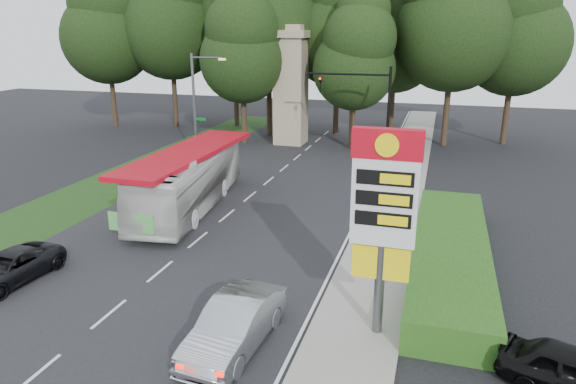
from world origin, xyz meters
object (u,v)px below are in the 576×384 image
(monument, at_px, (291,85))
(sedan_silver, at_px, (235,325))
(traffic_signal_mast, at_px, (370,102))
(transit_bus, at_px, (189,179))
(streetlight_signs, at_px, (197,102))
(gas_station_pylon, at_px, (384,207))
(suv_charcoal, at_px, (9,268))

(monument, bearing_deg, sedan_silver, -76.85)
(sedan_silver, bearing_deg, traffic_signal_mast, 92.53)
(transit_bus, bearing_deg, traffic_signal_mast, 48.58)
(monument, bearing_deg, streetlight_signs, -121.97)
(traffic_signal_mast, height_order, monument, monument)
(traffic_signal_mast, distance_m, sedan_silver, 24.35)
(gas_station_pylon, distance_m, sedan_silver, 5.91)
(gas_station_pylon, height_order, streetlight_signs, streetlight_signs)
(suv_charcoal, bearing_deg, traffic_signal_mast, 68.91)
(streetlight_signs, distance_m, suv_charcoal, 20.92)
(traffic_signal_mast, distance_m, suv_charcoal, 25.32)
(traffic_signal_mast, distance_m, monument, 9.76)
(sedan_silver, xyz_separation_m, suv_charcoal, (-10.25, 1.54, -0.18))
(gas_station_pylon, bearing_deg, traffic_signal_mast, 99.09)
(traffic_signal_mast, bearing_deg, suv_charcoal, -115.89)
(monument, relative_size, transit_bus, 0.85)
(traffic_signal_mast, bearing_deg, sedan_silver, -91.59)
(streetlight_signs, relative_size, suv_charcoal, 1.82)
(streetlight_signs, xyz_separation_m, sedan_silver, (12.00, -22.04, -3.65))
(gas_station_pylon, xyz_separation_m, transit_bus, (-11.71, 9.73, -2.80))
(monument, distance_m, transit_bus, 18.60)
(traffic_signal_mast, bearing_deg, transit_bus, -123.73)
(traffic_signal_mast, bearing_deg, streetlight_signs, -171.08)
(gas_station_pylon, relative_size, suv_charcoal, 1.56)
(monument, bearing_deg, gas_station_pylon, -68.20)
(suv_charcoal, bearing_deg, monument, 88.33)
(transit_bus, distance_m, sedan_silver, 13.99)
(gas_station_pylon, height_order, sedan_silver, gas_station_pylon)
(streetlight_signs, bearing_deg, sedan_silver, -61.43)
(traffic_signal_mast, xyz_separation_m, sedan_silver, (-0.67, -24.03, -3.88))
(gas_station_pylon, height_order, traffic_signal_mast, traffic_signal_mast)
(traffic_signal_mast, distance_m, transit_bus, 15.06)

